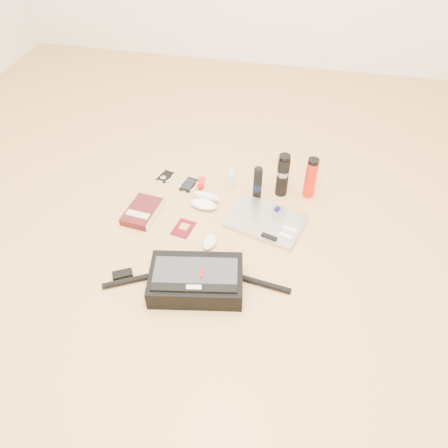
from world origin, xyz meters
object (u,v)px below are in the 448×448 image
(messenger_bag, at_px, (196,280))
(thermos_black, at_px, (283,175))
(thermos_red, at_px, (311,178))
(laptop, at_px, (266,221))
(book, at_px, (143,212))

(messenger_bag, height_order, thermos_black, thermos_black)
(messenger_bag, height_order, thermos_red, thermos_red)
(messenger_bag, relative_size, thermos_red, 3.49)
(laptop, height_order, thermos_red, thermos_red)
(book, distance_m, thermos_black, 0.74)
(messenger_bag, distance_m, book, 0.55)
(messenger_bag, distance_m, thermos_black, 0.76)
(laptop, bearing_deg, thermos_black, 95.53)
(messenger_bag, height_order, book, messenger_bag)
(thermos_black, bearing_deg, laptop, -101.03)
(laptop, distance_m, book, 0.62)
(laptop, bearing_deg, book, -157.36)
(messenger_bag, xyz_separation_m, laptop, (0.24, 0.46, -0.04))
(laptop, relative_size, thermos_red, 1.83)
(messenger_bag, bearing_deg, thermos_red, 49.02)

